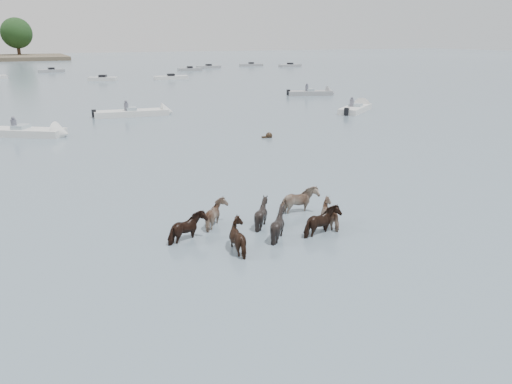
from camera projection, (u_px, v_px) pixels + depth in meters
name	position (u px, v px, depth m)	size (l,w,h in m)	color
ground	(214.00, 259.00, 14.95)	(400.00, 400.00, 0.00)	#4B5C6C
pony_herd	(269.00, 221.00, 17.01)	(6.48, 3.66, 1.26)	black
swimming_pony	(268.00, 136.00, 32.77)	(0.72, 0.44, 0.44)	black
motorboat_b	(33.00, 133.00, 33.25)	(6.03, 4.70, 1.92)	silver
motorboat_c	(142.00, 113.00, 41.84)	(6.64, 2.29, 1.92)	silver
motorboat_d	(358.00, 108.00, 44.56)	(5.35, 4.65, 1.92)	silver
motorboat_e	(316.00, 93.00, 56.32)	(5.59, 3.06, 1.92)	gray
distant_flotilla	(43.00, 74.00, 84.26)	(104.89, 28.93, 0.93)	silver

